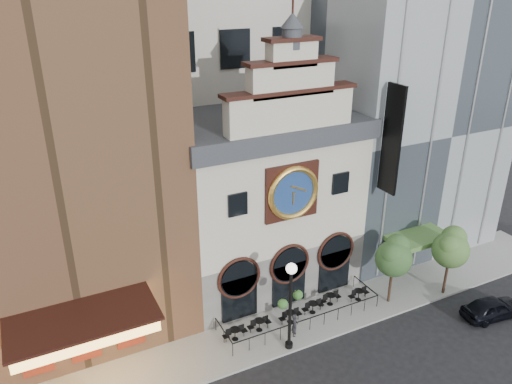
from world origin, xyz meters
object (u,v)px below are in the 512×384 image
object	(u,v)px
bistro_1	(259,324)
tree_left	(394,256)
bistro_5	(359,294)
pedestrian	(295,325)
car_right	(493,308)
bistro_2	(290,316)
bistro_3	(313,307)
tree_right	(451,247)
lamppost	(290,297)
bistro_0	(235,333)
bistro_4	(330,299)

from	to	relation	value
bistro_1	tree_left	xyz separation A→B (m)	(9.31, -1.20, 3.10)
bistro_5	tree_left	xyz separation A→B (m)	(1.79, -1.00, 3.10)
pedestrian	bistro_1	bearing A→B (deg)	84.68
bistro_1	car_right	world-z (taller)	car_right
bistro_1	car_right	xyz separation A→B (m)	(14.32, -5.44, 0.11)
bistro_2	tree_left	distance (m)	7.88
bistro_5	tree_left	world-z (taller)	tree_left
bistro_3	tree_right	bearing A→B (deg)	-12.78
bistro_5	lamppost	size ratio (longest dim) A/B	0.27
bistro_5	car_right	bearing A→B (deg)	-37.67
bistro_0	tree_right	distance (m)	15.59
tree_left	car_right	bearing A→B (deg)	-40.30
bistro_3	car_right	distance (m)	11.71
bistro_0	bistro_1	distance (m)	1.71
bistro_5	bistro_0	bearing A→B (deg)	179.38
bistro_0	pedestrian	bearing A→B (deg)	-20.48
bistro_1	tree_right	xyz separation A→B (m)	(13.42, -2.13, 3.17)
bistro_0	tree_right	size ratio (longest dim) A/B	0.32
bistro_2	car_right	distance (m)	13.27
lamppost	bistro_4	bearing A→B (deg)	10.72
lamppost	bistro_2	bearing A→B (deg)	41.05
bistro_3	lamppost	bearing A→B (deg)	-144.68
bistro_1	bistro_3	distance (m)	3.96
bistro_5	lamppost	world-z (taller)	lamppost
bistro_2	car_right	bearing A→B (deg)	-23.46
bistro_2	bistro_5	distance (m)	5.38
bistro_3	bistro_5	distance (m)	3.57
bistro_2	bistro_3	bearing A→B (deg)	5.40
bistro_3	bistro_5	size ratio (longest dim) A/B	1.00
bistro_2	lamppost	world-z (taller)	lamppost
bistro_4	tree_right	xyz separation A→B (m)	(7.92, -2.38, 3.17)
bistro_4	tree_left	bearing A→B (deg)	-20.79
car_right	tree_left	world-z (taller)	tree_left
bistro_3	bistro_4	distance (m)	1.56
bistro_4	tree_right	world-z (taller)	tree_right
pedestrian	tree_left	distance (m)	8.09
tree_left	bistro_2	bearing A→B (deg)	171.75
bistro_3	pedestrian	world-z (taller)	pedestrian
bistro_0	bistro_2	bearing A→B (deg)	-0.94
tree_right	bistro_3	bearing A→B (deg)	167.22
bistro_0	tree_left	xyz separation A→B (m)	(11.03, -1.10, 3.10)
bistro_2	bistro_4	bearing A→B (deg)	6.95
car_right	tree_right	xyz separation A→B (m)	(-0.90, 3.31, 3.06)
pedestrian	tree_right	bearing A→B (deg)	-60.42
bistro_4	car_right	xyz separation A→B (m)	(8.82, -5.69, 0.11)
bistro_0	tree_left	world-z (taller)	tree_left
bistro_5	tree_left	bearing A→B (deg)	-29.25
lamppost	tree_left	size ratio (longest dim) A/B	1.20
tree_left	tree_right	xyz separation A→B (m)	(4.10, -0.94, 0.07)
bistro_0	bistro_5	distance (m)	9.23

